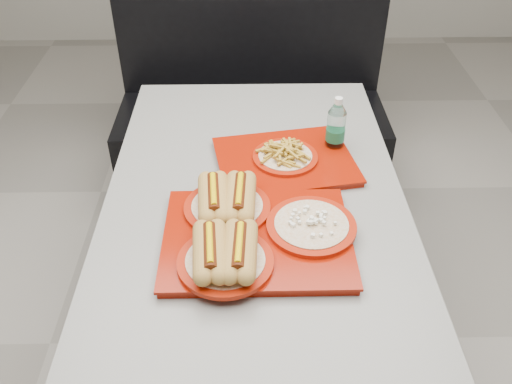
{
  "coord_description": "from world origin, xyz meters",
  "views": [
    {
      "loc": [
        -0.02,
        -1.31,
        1.77
      ],
      "look_at": [
        0.0,
        -0.11,
        0.83
      ],
      "focal_mm": 38.0,
      "sensor_mm": 36.0,
      "label": 1
    }
  ],
  "objects_px": {
    "diner_table": "(255,230)",
    "booth_bench": "(252,111)",
    "water_bottle": "(336,129)",
    "tray_near": "(249,231)",
    "tray_far": "(285,158)"
  },
  "relations": [
    {
      "from": "booth_bench",
      "to": "tray_far",
      "type": "relative_size",
      "value": 2.79
    },
    {
      "from": "booth_bench",
      "to": "water_bottle",
      "type": "height_order",
      "value": "booth_bench"
    },
    {
      "from": "tray_near",
      "to": "water_bottle",
      "type": "xyz_separation_m",
      "value": [
        0.29,
        0.44,
        0.05
      ]
    },
    {
      "from": "tray_near",
      "to": "tray_far",
      "type": "distance_m",
      "value": 0.38
    },
    {
      "from": "diner_table",
      "to": "booth_bench",
      "type": "bearing_deg",
      "value": 90.0
    },
    {
      "from": "diner_table",
      "to": "water_bottle",
      "type": "bearing_deg",
      "value": 37.76
    },
    {
      "from": "water_bottle",
      "to": "tray_far",
      "type": "bearing_deg",
      "value": -155.01
    },
    {
      "from": "diner_table",
      "to": "water_bottle",
      "type": "xyz_separation_m",
      "value": [
        0.27,
        0.21,
        0.25
      ]
    },
    {
      "from": "tray_near",
      "to": "tray_far",
      "type": "height_order",
      "value": "tray_near"
    },
    {
      "from": "diner_table",
      "to": "tray_near",
      "type": "height_order",
      "value": "tray_near"
    },
    {
      "from": "booth_bench",
      "to": "water_bottle",
      "type": "distance_m",
      "value": 1.02
    },
    {
      "from": "diner_table",
      "to": "tray_far",
      "type": "height_order",
      "value": "tray_far"
    },
    {
      "from": "booth_bench",
      "to": "tray_far",
      "type": "height_order",
      "value": "booth_bench"
    },
    {
      "from": "tray_far",
      "to": "water_bottle",
      "type": "height_order",
      "value": "water_bottle"
    },
    {
      "from": "booth_bench",
      "to": "tray_near",
      "type": "xyz_separation_m",
      "value": [
        -0.02,
        -1.33,
        0.39
      ]
    }
  ]
}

